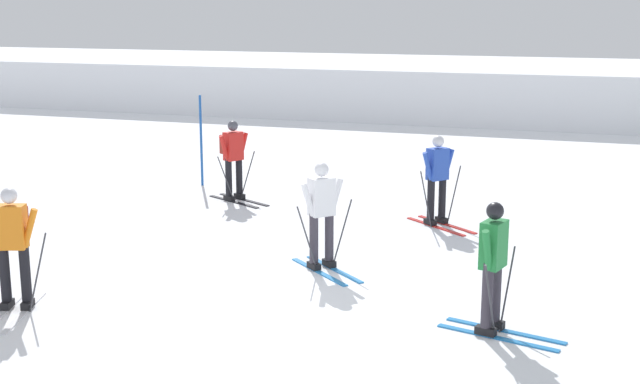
# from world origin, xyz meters

# --- Properties ---
(ground_plane) EXTENTS (120.00, 120.00, 0.00)m
(ground_plane) POSITION_xyz_m (0.00, 0.00, 0.00)
(ground_plane) COLOR white
(far_snow_ridge) EXTENTS (80.00, 6.93, 1.85)m
(far_snow_ridge) POSITION_xyz_m (0.00, 21.83, 0.92)
(far_snow_ridge) COLOR white
(far_snow_ridge) RESTS_ON ground
(skier_blue) EXTENTS (1.48, 1.28, 1.71)m
(skier_blue) POSITION_xyz_m (1.12, 5.23, 0.92)
(skier_blue) COLOR red
(skier_blue) RESTS_ON ground
(skier_white) EXTENTS (1.45, 1.33, 1.71)m
(skier_white) POSITION_xyz_m (-0.06, 1.89, 0.92)
(skier_white) COLOR #237AC6
(skier_white) RESTS_ON ground
(skier_green) EXTENTS (1.64, 0.98, 1.71)m
(skier_green) POSITION_xyz_m (2.84, 0.00, 0.92)
(skier_green) COLOR #237AC6
(skier_green) RESTS_ON ground
(skier_orange) EXTENTS (0.96, 1.63, 1.71)m
(skier_orange) POSITION_xyz_m (-3.45, -1.17, 0.96)
(skier_orange) COLOR silver
(skier_orange) RESTS_ON ground
(skier_red) EXTENTS (1.59, 1.08, 1.71)m
(skier_red) POSITION_xyz_m (-3.39, 5.93, 0.95)
(skier_red) COLOR black
(skier_red) RESTS_ON ground
(trail_marker_pole) EXTENTS (0.06, 0.06, 2.09)m
(trail_marker_pole) POSITION_xyz_m (-4.70, 7.08, 1.04)
(trail_marker_pole) COLOR #1E56AD
(trail_marker_pole) RESTS_ON ground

